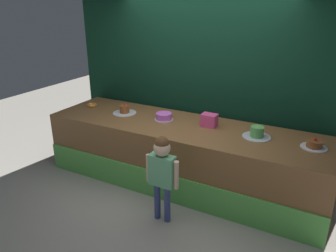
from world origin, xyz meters
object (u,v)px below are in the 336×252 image
at_px(child_figure, 162,168).
at_px(donut, 92,105).
at_px(cake_far_left, 125,110).
at_px(cake_center_left, 164,117).
at_px(cake_center_right, 257,133).
at_px(pink_box, 209,120).
at_px(cake_far_right, 314,145).

xyz_separation_m(child_figure, donut, (-1.82, 0.97, 0.19)).
bearing_deg(cake_far_left, cake_center_left, 2.59).
distance_m(child_figure, cake_center_left, 1.12).
height_order(donut, cake_center_right, cake_center_right).
bearing_deg(donut, cake_far_left, -2.86).
bearing_deg(donut, pink_box, 1.78).
bearing_deg(cake_center_right, donut, 179.74).
relative_size(cake_center_left, cake_far_right, 0.91).
height_order(pink_box, cake_far_left, pink_box).
relative_size(cake_center_right, cake_far_right, 1.19).
xyz_separation_m(cake_far_left, cake_center_right, (1.96, 0.02, 0.01)).
xyz_separation_m(pink_box, cake_far_left, (-1.31, -0.09, -0.04)).
bearing_deg(cake_center_right, cake_far_right, -0.23).
bearing_deg(pink_box, donut, -178.22).
bearing_deg(donut, cake_center_right, -0.26).
xyz_separation_m(child_figure, pink_box, (0.14, 1.03, 0.26)).
height_order(child_figure, cake_center_left, child_figure).
bearing_deg(cake_center_left, donut, 179.86).
bearing_deg(pink_box, cake_far_left, -175.90).
bearing_deg(cake_far_right, cake_center_left, 179.67).
relative_size(donut, cake_far_right, 0.50).
distance_m(child_figure, cake_center_right, 1.27).
relative_size(pink_box, cake_center_right, 0.59).
bearing_deg(cake_center_right, cake_far_left, -179.39).
bearing_deg(cake_far_right, pink_box, 176.69).
relative_size(pink_box, cake_center_left, 0.77).
distance_m(pink_box, donut, 1.96).
distance_m(cake_far_left, cake_center_left, 0.65).
bearing_deg(pink_box, child_figure, -97.94).
bearing_deg(cake_far_left, cake_center_right, 0.61).
distance_m(cake_center_left, cake_center_right, 1.31).
xyz_separation_m(pink_box, donut, (-1.96, -0.06, -0.06)).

